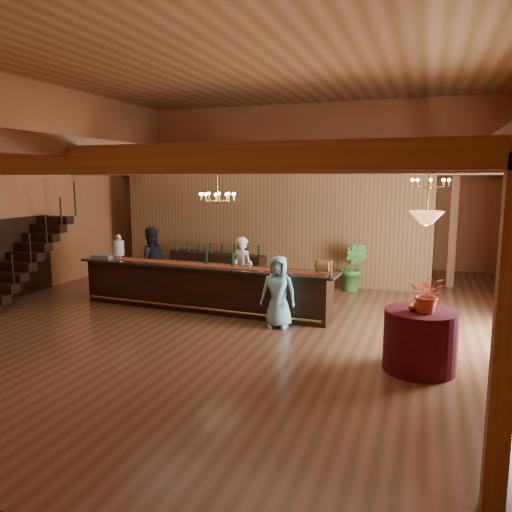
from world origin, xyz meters
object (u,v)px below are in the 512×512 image
(chandelier_left, at_px, (218,196))
(floor_plant, at_px, (354,267))
(tasting_bar, at_px, (202,287))
(beverage_dispenser, at_px, (119,247))
(chandelier_right, at_px, (430,182))
(staff_second, at_px, (151,262))
(round_table, at_px, (420,340))
(raffle_drum, at_px, (324,266))
(guest, at_px, (278,292))
(pendant_lamp, at_px, (426,218))
(bartender, at_px, (243,270))
(backbar_shelf, at_px, (217,267))

(chandelier_left, height_order, floor_plant, chandelier_left)
(tasting_bar, height_order, beverage_dispenser, beverage_dispenser)
(chandelier_right, bearing_deg, beverage_dispenser, -169.00)
(beverage_dispenser, relative_size, staff_second, 0.34)
(round_table, height_order, chandelier_left, chandelier_left)
(raffle_drum, xyz_separation_m, guest, (-0.81, -0.49, -0.49))
(beverage_dispenser, bearing_deg, pendant_lamp, -18.65)
(chandelier_left, bearing_deg, round_table, -27.51)
(staff_second, xyz_separation_m, floor_plant, (4.74, 2.33, -0.24))
(raffle_drum, bearing_deg, pendant_lamp, -45.55)
(chandelier_left, xyz_separation_m, bartender, (0.31, 0.74, -1.78))
(beverage_dispenser, bearing_deg, chandelier_left, -2.11)
(tasting_bar, xyz_separation_m, chandelier_left, (0.36, 0.10, 2.06))
(chandelier_left, xyz_separation_m, floor_plant, (2.63, 2.95, -1.94))
(guest, bearing_deg, beverage_dispenser, 166.77)
(backbar_shelf, distance_m, pendant_lamp, 7.96)
(tasting_bar, bearing_deg, raffle_drum, -0.97)
(chandelier_right, bearing_deg, staff_second, -172.56)
(beverage_dispenser, bearing_deg, tasting_bar, -4.83)
(tasting_bar, relative_size, floor_plant, 4.85)
(pendant_lamp, xyz_separation_m, staff_second, (-6.51, 2.91, -1.51))
(raffle_drum, bearing_deg, bartender, 153.65)
(staff_second, relative_size, floor_plant, 1.37)
(beverage_dispenser, relative_size, backbar_shelf, 0.20)
(raffle_drum, xyz_separation_m, floor_plant, (0.16, 3.27, -0.57))
(guest, bearing_deg, backbar_shelf, 127.07)
(staff_second, bearing_deg, chandelier_right, 149.60)
(round_table, relative_size, chandelier_left, 1.40)
(chandelier_right, relative_size, staff_second, 0.45)
(backbar_shelf, relative_size, pendant_lamp, 3.31)
(guest, distance_m, floor_plant, 3.89)
(staff_second, bearing_deg, floor_plant, 168.28)
(backbar_shelf, bearing_deg, floor_plant, 8.41)
(chandelier_left, distance_m, pendant_lamp, 4.96)
(beverage_dispenser, bearing_deg, staff_second, 42.97)
(bartender, bearing_deg, chandelier_left, 89.92)
(chandelier_right, height_order, pendant_lamp, same)
(tasting_bar, xyz_separation_m, floor_plant, (2.99, 3.05, 0.12))
(staff_second, bearing_deg, beverage_dispenser, 5.13)
(pendant_lamp, bearing_deg, bartender, 143.39)
(round_table, xyz_separation_m, chandelier_right, (0.04, 3.77, 2.41))
(beverage_dispenser, height_order, pendant_lamp, pendant_lamp)
(tasting_bar, xyz_separation_m, raffle_drum, (2.83, -0.23, 0.69))
(pendant_lamp, xyz_separation_m, guest, (-2.74, 1.48, -1.67))
(round_table, xyz_separation_m, guest, (-2.74, 1.48, 0.25))
(backbar_shelf, distance_m, guest, 4.76)
(raffle_drum, height_order, guest, guest)
(chandelier_left, xyz_separation_m, staff_second, (-2.11, 0.63, -1.70))
(raffle_drum, distance_m, bartender, 2.44)
(floor_plant, bearing_deg, chandelier_right, -39.12)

